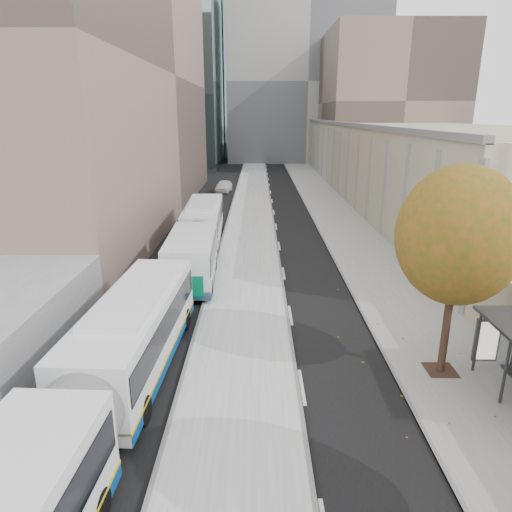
{
  "coord_description": "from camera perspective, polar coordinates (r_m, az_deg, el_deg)",
  "views": [
    {
      "loc": [
        -3.22,
        -1.98,
        9.2
      ],
      "look_at": [
        -3.3,
        19.51,
        2.5
      ],
      "focal_mm": 32.0,
      "sensor_mm": 36.0,
      "label": 1
    }
  ],
  "objects": [
    {
      "name": "building_tan",
      "position": [
        68.78,
        16.4,
        12.3
      ],
      "size": [
        18.0,
        92.0,
        8.0
      ],
      "primitive_type": "cube",
      "color": "gray",
      "rests_on": "ground"
    },
    {
      "name": "bus_far",
      "position": [
        30.64,
        -7.08,
        2.72
      ],
      "size": [
        3.15,
        17.09,
        2.83
      ],
      "rotation": [
        0.0,
        0.0,
        0.04
      ],
      "color": "white",
      "rests_on": "ground"
    },
    {
      "name": "bus_near",
      "position": [
        14.54,
        -19.21,
        -15.56
      ],
      "size": [
        3.22,
        17.02,
        2.82
      ],
      "rotation": [
        0.0,
        0.0,
        -0.04
      ],
      "color": "white",
      "rests_on": "ground"
    },
    {
      "name": "sidewalk",
      "position": [
        38.8,
        11.15,
        3.33
      ],
      "size": [
        4.75,
        150.0,
        0.08
      ],
      "primitive_type": "cube",
      "color": "gray",
      "rests_on": "ground"
    },
    {
      "name": "building_far_block",
      "position": [
        98.58,
        5.97,
        20.6
      ],
      "size": [
        30.0,
        18.0,
        30.0
      ],
      "primitive_type": "cube",
      "color": "#A09B93",
      "rests_on": "ground"
    },
    {
      "name": "tree_c",
      "position": [
        16.92,
        24.0,
        2.3
      ],
      "size": [
        4.2,
        4.2,
        7.28
      ],
      "color": "black",
      "rests_on": "sidewalk"
    },
    {
      "name": "building_midrise",
      "position": [
        47.22,
        -25.48,
        19.76
      ],
      "size": [
        24.0,
        46.0,
        25.0
      ],
      "primitive_type": "cube",
      "color": "#82695D",
      "rests_on": "ground"
    },
    {
      "name": "distant_car",
      "position": [
        56.95,
        -4.06,
        8.71
      ],
      "size": [
        2.11,
        4.35,
        1.43
      ],
      "primitive_type": "imported",
      "rotation": [
        0.0,
        0.0,
        -0.1
      ],
      "color": "silver",
      "rests_on": "ground"
    },
    {
      "name": "bus_platform",
      "position": [
        38.09,
        -0.77,
        3.45
      ],
      "size": [
        4.25,
        150.0,
        0.15
      ],
      "primitive_type": "cube",
      "color": "#A4A4A4",
      "rests_on": "ground"
    }
  ]
}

